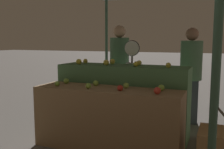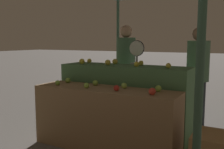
# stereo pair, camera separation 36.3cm
# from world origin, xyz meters

# --- Properties ---
(ground_plane) EXTENTS (60.00, 60.00, 0.00)m
(ground_plane) POSITION_xyz_m (0.00, 0.00, 0.00)
(ground_plane) COLOR #59544F
(display_counter_front) EXTENTS (2.01, 0.55, 0.84)m
(display_counter_front) POSITION_xyz_m (0.00, 0.00, 0.42)
(display_counter_front) COLOR olive
(display_counter_front) RESTS_ON ground_plane
(display_counter_back) EXTENTS (2.01, 0.55, 1.10)m
(display_counter_back) POSITION_xyz_m (0.00, 0.60, 0.55)
(display_counter_back) COLOR #4C7A4C
(display_counter_back) RESTS_ON ground_plane
(apple_front_0) EXTENTS (0.07, 0.07, 0.07)m
(apple_front_0) POSITION_xyz_m (-0.71, -0.12, 0.88)
(apple_front_0) COLOR #7AA338
(apple_front_0) RESTS_ON display_counter_front
(apple_front_1) EXTENTS (0.08, 0.08, 0.08)m
(apple_front_1) POSITION_xyz_m (-0.22, -0.11, 0.88)
(apple_front_1) COLOR #84AD3D
(apple_front_1) RESTS_ON display_counter_front
(apple_front_2) EXTENTS (0.08, 0.08, 0.08)m
(apple_front_2) POSITION_xyz_m (0.22, -0.10, 0.88)
(apple_front_2) COLOR #AD281E
(apple_front_2) RESTS_ON display_counter_front
(apple_front_3) EXTENTS (0.09, 0.09, 0.09)m
(apple_front_3) POSITION_xyz_m (0.71, -0.11, 0.89)
(apple_front_3) COLOR red
(apple_front_3) RESTS_ON display_counter_front
(apple_front_4) EXTENTS (0.08, 0.08, 0.08)m
(apple_front_4) POSITION_xyz_m (-0.71, 0.12, 0.88)
(apple_front_4) COLOR #7AA338
(apple_front_4) RESTS_ON display_counter_front
(apple_front_5) EXTENTS (0.08, 0.08, 0.08)m
(apple_front_5) POSITION_xyz_m (-0.23, 0.12, 0.88)
(apple_front_5) COLOR #84AD3D
(apple_front_5) RESTS_ON display_counter_front
(apple_front_6) EXTENTS (0.08, 0.08, 0.08)m
(apple_front_6) POSITION_xyz_m (0.23, 0.11, 0.88)
(apple_front_6) COLOR #8EB247
(apple_front_6) RESTS_ON display_counter_front
(apple_front_7) EXTENTS (0.08, 0.08, 0.08)m
(apple_front_7) POSITION_xyz_m (0.71, 0.11, 0.88)
(apple_front_7) COLOR #84AD3D
(apple_front_7) RESTS_ON display_counter_front
(apple_back_0) EXTENTS (0.09, 0.09, 0.09)m
(apple_back_0) POSITION_xyz_m (-0.71, 0.48, 1.15)
(apple_back_0) COLOR gold
(apple_back_0) RESTS_ON display_counter_back
(apple_back_1) EXTENTS (0.09, 0.09, 0.09)m
(apple_back_1) POSITION_xyz_m (-0.24, 0.50, 1.15)
(apple_back_1) COLOR yellow
(apple_back_1) RESTS_ON display_counter_back
(apple_back_2) EXTENTS (0.08, 0.08, 0.08)m
(apple_back_2) POSITION_xyz_m (0.25, 0.49, 1.14)
(apple_back_2) COLOR gold
(apple_back_2) RESTS_ON display_counter_back
(apple_back_3) EXTENTS (0.07, 0.07, 0.07)m
(apple_back_3) POSITION_xyz_m (0.71, 0.50, 1.14)
(apple_back_3) COLOR gold
(apple_back_3) RESTS_ON display_counter_back
(apple_back_4) EXTENTS (0.08, 0.08, 0.08)m
(apple_back_4) POSITION_xyz_m (-0.71, 0.71, 1.14)
(apple_back_4) COLOR yellow
(apple_back_4) RESTS_ON display_counter_back
(apple_back_5) EXTENTS (0.09, 0.09, 0.09)m
(apple_back_5) POSITION_xyz_m (-0.22, 0.72, 1.15)
(apple_back_5) COLOR gold
(apple_back_5) RESTS_ON display_counter_back
(apple_back_6) EXTENTS (0.08, 0.08, 0.08)m
(apple_back_6) POSITION_xyz_m (0.23, 0.70, 1.14)
(apple_back_6) COLOR gold
(apple_back_6) RESTS_ON display_counter_back
(produce_scale) EXTENTS (0.28, 0.20, 1.49)m
(produce_scale) POSITION_xyz_m (-0.06, 1.20, 1.08)
(produce_scale) COLOR #99999E
(produce_scale) RESTS_ON ground_plane
(person_vendor_at_scale) EXTENTS (0.50, 0.50, 1.77)m
(person_vendor_at_scale) POSITION_xyz_m (-0.42, 1.53, 1.02)
(person_vendor_at_scale) COLOR #2D2D38
(person_vendor_at_scale) RESTS_ON ground_plane
(person_customer_left) EXTENTS (0.41, 0.41, 1.70)m
(person_customer_left) POSITION_xyz_m (0.90, 1.62, 0.98)
(person_customer_left) COLOR #2D2D38
(person_customer_left) RESTS_ON ground_plane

